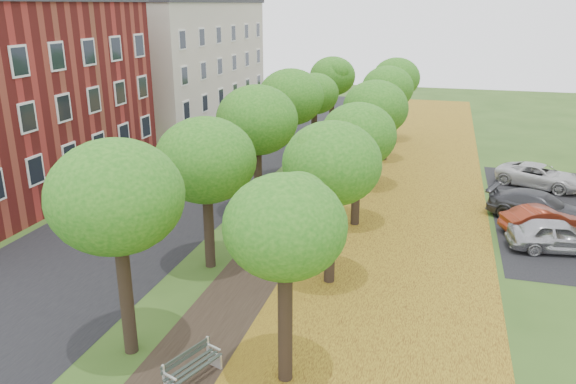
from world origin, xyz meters
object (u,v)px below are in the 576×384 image
Objects in this scene: car_silver at (558,236)px; car_white at (540,176)px; bench at (192,366)px; car_red at (544,221)px; car_grey at (539,207)px.

car_white is (0.48, 9.23, -0.04)m from car_silver.
car_silver is at bearing -21.63° from bench.
bench is 0.50× the size of car_red.
car_silver is 3.58m from car_grey.
car_white is (0.77, 7.35, 0.03)m from car_red.
bench is 16.40m from car_silver.
car_white is (11.61, 21.28, 0.20)m from bench.
bench is at bearing 165.78° from car_grey.
car_silver is 0.85× the size of car_grey.
car_red is (-0.29, 1.89, -0.07)m from car_silver.
bench is at bearing 129.27° from car_silver.
car_grey is 1.02× the size of car_white.
car_grey is 5.72m from car_white.
car_white reaches higher than bench.
car_silver reaches higher than car_white.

